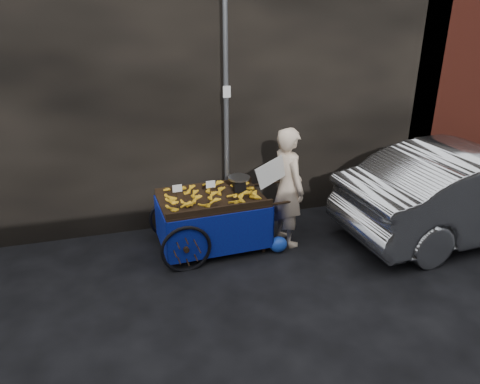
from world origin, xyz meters
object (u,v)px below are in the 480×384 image
object	(u,v)px
plastic_bag	(278,244)
parked_car	(473,190)
banana_cart	(209,205)
vendor	(288,187)

from	to	relation	value
plastic_bag	parked_car	size ratio (longest dim) A/B	0.06
banana_cart	parked_car	size ratio (longest dim) A/B	0.50
plastic_bag	banana_cart	bearing A→B (deg)	156.67
banana_cart	plastic_bag	size ratio (longest dim) A/B	8.01
vendor	parked_car	bearing A→B (deg)	-110.85
vendor	plastic_bag	xyz separation A→B (m)	(-0.23, -0.28, -0.85)
vendor	plastic_bag	distance (m)	0.93
banana_cart	parked_car	distance (m)	4.45
vendor	parked_car	distance (m)	3.20
banana_cart	parked_car	bearing A→B (deg)	-11.33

